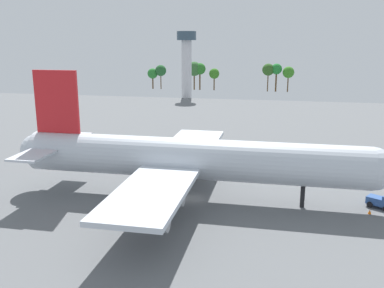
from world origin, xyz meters
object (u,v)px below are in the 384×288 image
(cargo_airplane, at_px, (191,159))
(control_tower, at_px, (187,58))
(safety_cone_nose, at_px, (370,212))
(fuel_truck, at_px, (382,201))
(pushback_tractor, at_px, (110,161))

(cargo_airplane, distance_m, control_tower, 126.88)
(control_tower, bearing_deg, safety_cone_nose, -66.05)
(fuel_truck, relative_size, control_tower, 0.15)
(fuel_truck, relative_size, pushback_tractor, 0.79)
(cargo_airplane, bearing_deg, control_tower, 102.61)
(pushback_tractor, xyz_separation_m, control_tower, (-7.34, 108.67, 16.88))
(control_tower, bearing_deg, fuel_truck, -64.68)
(fuel_truck, distance_m, pushback_tractor, 51.63)
(cargo_airplane, relative_size, fuel_truck, 13.84)
(pushback_tractor, bearing_deg, fuel_truck, -14.17)
(cargo_airplane, distance_m, pushback_tractor, 25.64)
(safety_cone_nose, bearing_deg, fuel_truck, 51.17)
(cargo_airplane, xyz_separation_m, fuel_truck, (29.82, 2.03, -5.63))
(pushback_tractor, height_order, control_tower, control_tower)
(safety_cone_nose, bearing_deg, control_tower, 113.95)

